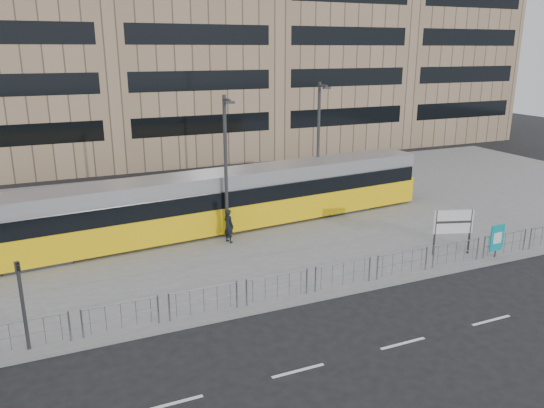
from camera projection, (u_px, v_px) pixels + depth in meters
name	position (u px, v px, depth m)	size (l,w,h in m)	color
ground	(299.00, 305.00, 20.88)	(120.00, 120.00, 0.00)	black
plaza	(209.00, 218.00, 31.40)	(64.00, 24.00, 0.15)	slate
kerb	(298.00, 302.00, 20.90)	(64.00, 0.25, 0.17)	gray
building_row	(148.00, 12.00, 47.96)	(70.40, 18.40, 31.20)	maroon
pedestrian_barrier	(337.00, 269.00, 21.81)	(32.07, 0.07, 1.10)	gray
road_markings	(378.00, 350.00, 17.74)	(62.00, 0.12, 0.01)	white
tram	(208.00, 203.00, 28.45)	(27.25, 5.15, 3.20)	yellow
station_sign	(453.00, 224.00, 25.22)	(1.86, 0.67, 2.22)	#2D2D30
ad_panel	(497.00, 238.00, 25.02)	(0.86, 0.12, 1.62)	#2D2D30
pedestrian	(229.00, 226.00, 27.00)	(0.64, 0.42, 1.76)	black
traffic_light_west	(21.00, 294.00, 16.98)	(0.21, 0.23, 3.10)	#2D2D30
lamp_post_west	(226.00, 162.00, 26.58)	(0.45, 1.04, 7.40)	#2D2D30
lamp_post_east	(319.00, 141.00, 32.05)	(0.45, 1.04, 7.68)	#2D2D30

